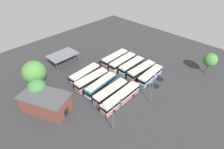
{
  "coord_description": "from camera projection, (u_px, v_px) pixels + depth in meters",
  "views": [
    {
      "loc": [
        -34.3,
        -30.96,
        35.73
      ],
      "look_at": [
        -0.73,
        1.72,
        1.46
      ],
      "focal_mm": 28.57,
      "sensor_mm": 36.0,
      "label": 1
    }
  ],
  "objects": [
    {
      "name": "ground_plane",
      "position": [
        117.0,
        79.0,
        58.36
      ],
      "size": [
        92.28,
        92.28,
        0.0
      ],
      "primitive_type": "plane",
      "color": "#333335"
    },
    {
      "name": "bus_row0_slot0",
      "position": [
        121.0,
        98.0,
        48.76
      ],
      "size": [
        13.61,
        2.92,
        3.37
      ],
      "color": "silver",
      "rests_on": "ground_plane"
    },
    {
      "name": "bus_row0_slot1",
      "position": [
        111.0,
        92.0,
        50.69
      ],
      "size": [
        11.49,
        2.72,
        3.37
      ],
      "color": "silver",
      "rests_on": "ground_plane"
    },
    {
      "name": "bus_row0_slot2",
      "position": [
        101.0,
        85.0,
        53.16
      ],
      "size": [
        11.68,
        3.55,
        3.37
      ],
      "color": "teal",
      "rests_on": "ground_plane"
    },
    {
      "name": "bus_row0_slot3",
      "position": [
        92.0,
        80.0,
        55.21
      ],
      "size": [
        11.53,
        2.66,
        3.37
      ],
      "color": "silver",
      "rests_on": "ground_plane"
    },
    {
      "name": "bus_row0_slot4",
      "position": [
        85.0,
        74.0,
        57.61
      ],
      "size": [
        10.99,
        3.36,
        3.37
      ],
      "color": "silver",
      "rests_on": "ground_plane"
    },
    {
      "name": "bus_row1_slot0",
      "position": [
        150.0,
        75.0,
        57.06
      ],
      "size": [
        10.67,
        3.07,
        3.37
      ],
      "color": "silver",
      "rests_on": "ground_plane"
    },
    {
      "name": "bus_row1_slot1",
      "position": [
        141.0,
        70.0,
        59.35
      ],
      "size": [
        11.23,
        3.18,
        3.37
      ],
      "color": "silver",
      "rests_on": "ground_plane"
    },
    {
      "name": "bus_row1_slot2",
      "position": [
        131.0,
        66.0,
        61.62
      ],
      "size": [
        10.6,
        2.67,
        3.37
      ],
      "color": "silver",
      "rests_on": "ground_plane"
    },
    {
      "name": "bus_row1_slot3",
      "position": [
        122.0,
        62.0,
        63.59
      ],
      "size": [
        11.53,
        2.81,
        3.37
      ],
      "color": "silver",
      "rests_on": "ground_plane"
    },
    {
      "name": "bus_row1_slot4",
      "position": [
        115.0,
        58.0,
        65.78
      ],
      "size": [
        11.37,
        2.78,
        3.37
      ],
      "color": "silver",
      "rests_on": "ground_plane"
    },
    {
      "name": "depot_building",
      "position": [
        46.0,
        102.0,
        46.29
      ],
      "size": [
        11.38,
        14.21,
        5.03
      ],
      "color": "brown",
      "rests_on": "ground_plane"
    },
    {
      "name": "maintenance_shelter",
      "position": [
        63.0,
        55.0,
        63.8
      ],
      "size": [
        10.18,
        6.9,
        3.91
      ],
      "color": "slate",
      "rests_on": "ground_plane"
    },
    {
      "name": "lamp_post_by_building",
      "position": [
        152.0,
        87.0,
        47.08
      ],
      "size": [
        0.56,
        0.28,
        9.51
      ],
      "color": "slate",
      "rests_on": "ground_plane"
    },
    {
      "name": "lamp_post_far_corner",
      "position": [
        113.0,
        117.0,
        39.41
      ],
      "size": [
        0.56,
        0.28,
        8.86
      ],
      "color": "slate",
      "rests_on": "ground_plane"
    },
    {
      "name": "tree_west_edge",
      "position": [
        37.0,
        88.0,
        47.88
      ],
      "size": [
        4.97,
        4.97,
        7.12
      ],
      "color": "brown",
      "rests_on": "ground_plane"
    },
    {
      "name": "tree_northwest",
      "position": [
        210.0,
        60.0,
        58.1
      ],
      "size": [
        4.46,
        4.46,
        7.56
      ],
      "color": "brown",
      "rests_on": "ground_plane"
    },
    {
      "name": "tree_south_edge",
      "position": [
        34.0,
        72.0,
        51.82
      ],
      "size": [
        6.89,
        6.89,
        9.14
      ],
      "color": "brown",
      "rests_on": "ground_plane"
    },
    {
      "name": "puddle_near_shelter",
      "position": [
        72.0,
        79.0,
        58.66
      ],
      "size": [
        2.02,
        2.02,
        0.01
      ],
      "primitive_type": "cylinder",
      "color": "black",
      "rests_on": "ground_plane"
    },
    {
      "name": "puddle_front_lane",
      "position": [
        128.0,
        84.0,
        56.45
      ],
      "size": [
        2.01,
        2.01,
        0.01
      ],
      "primitive_type": "cylinder",
      "color": "black",
      "rests_on": "ground_plane"
    },
    {
      "name": "puddle_centre_drain",
      "position": [
        101.0,
        68.0,
        63.64
      ],
      "size": [
        3.0,
        3.0,
        0.01
      ],
      "primitive_type": "cylinder",
      "color": "black",
      "rests_on": "ground_plane"
    },
    {
      "name": "puddle_back_corner",
      "position": [
        160.0,
        79.0,
        58.38
      ],
      "size": [
        2.56,
        2.56,
        0.01
      ],
      "primitive_type": "cylinder",
      "color": "black",
      "rests_on": "ground_plane"
    },
    {
      "name": "puddle_between_rows",
      "position": [
        155.0,
        86.0,
        55.58
      ],
      "size": [
        2.6,
        2.6,
        0.01
      ],
      "primitive_type": "cylinder",
      "color": "black",
      "rests_on": "ground_plane"
    }
  ]
}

